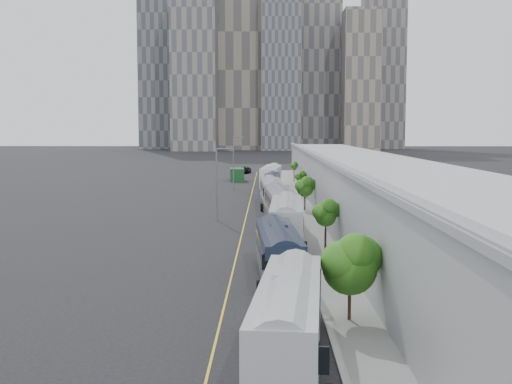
{
  "coord_description": "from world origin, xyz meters",
  "views": [
    {
      "loc": [
        0.96,
        -21.44,
        10.13
      ],
      "look_at": [
        -0.32,
        52.74,
        3.0
      ],
      "focal_mm": 45.0,
      "sensor_mm": 36.0,
      "label": 1
    }
  ],
  "objects_px": {
    "bus_1": "(278,257)",
    "bus_4": "(272,195)",
    "street_lamp_near": "(218,178)",
    "suv": "(244,170)",
    "street_lamp_far": "(234,159)",
    "bus_3": "(281,209)",
    "bus_6": "(271,178)",
    "bus_2": "(286,225)",
    "bus_0": "(289,328)",
    "bus_5": "(272,187)",
    "shipping_container": "(237,175)"
  },
  "relations": [
    {
      "from": "bus_2",
      "to": "shipping_container",
      "type": "bearing_deg",
      "value": 98.23
    },
    {
      "from": "shipping_container",
      "to": "suv",
      "type": "distance_m",
      "value": 23.63
    },
    {
      "from": "street_lamp_far",
      "to": "bus_1",
      "type": "bearing_deg",
      "value": -84.57
    },
    {
      "from": "bus_5",
      "to": "suv",
      "type": "height_order",
      "value": "bus_5"
    },
    {
      "from": "bus_0",
      "to": "bus_3",
      "type": "xyz_separation_m",
      "value": [
        0.51,
        41.64,
        0.06
      ]
    },
    {
      "from": "bus_0",
      "to": "bus_3",
      "type": "bearing_deg",
      "value": 94.34
    },
    {
      "from": "bus_6",
      "to": "shipping_container",
      "type": "distance_m",
      "value": 16.76
    },
    {
      "from": "bus_5",
      "to": "bus_0",
      "type": "bearing_deg",
      "value": -88.78
    },
    {
      "from": "bus_1",
      "to": "street_lamp_near",
      "type": "bearing_deg",
      "value": 98.8
    },
    {
      "from": "bus_0",
      "to": "shipping_container",
      "type": "relative_size",
      "value": 2.39
    },
    {
      "from": "bus_5",
      "to": "suv",
      "type": "bearing_deg",
      "value": 97.56
    },
    {
      "from": "bus_4",
      "to": "street_lamp_far",
      "type": "relative_size",
      "value": 1.45
    },
    {
      "from": "bus_1",
      "to": "suv",
      "type": "height_order",
      "value": "bus_1"
    },
    {
      "from": "bus_3",
      "to": "bus_4",
      "type": "distance_m",
      "value": 16.05
    },
    {
      "from": "bus_3",
      "to": "bus_6",
      "type": "bearing_deg",
      "value": 87.3
    },
    {
      "from": "suv",
      "to": "bus_6",
      "type": "bearing_deg",
      "value": -74.18
    },
    {
      "from": "bus_3",
      "to": "suv",
      "type": "height_order",
      "value": "bus_3"
    },
    {
      "from": "bus_5",
      "to": "suv",
      "type": "distance_m",
      "value": 54.59
    },
    {
      "from": "bus_5",
      "to": "bus_6",
      "type": "bearing_deg",
      "value": 91.3
    },
    {
      "from": "bus_1",
      "to": "shipping_container",
      "type": "bearing_deg",
      "value": 91.13
    },
    {
      "from": "bus_6",
      "to": "bus_2",
      "type": "bearing_deg",
      "value": -83.77
    },
    {
      "from": "bus_2",
      "to": "shipping_container",
      "type": "relative_size",
      "value": 2.5
    },
    {
      "from": "bus_5",
      "to": "street_lamp_far",
      "type": "height_order",
      "value": "street_lamp_far"
    },
    {
      "from": "bus_0",
      "to": "bus_4",
      "type": "height_order",
      "value": "bus_0"
    },
    {
      "from": "bus_1",
      "to": "bus_4",
      "type": "height_order",
      "value": "bus_4"
    },
    {
      "from": "bus_2",
      "to": "suv",
      "type": "height_order",
      "value": "bus_2"
    },
    {
      "from": "street_lamp_far",
      "to": "suv",
      "type": "relative_size",
      "value": 1.61
    },
    {
      "from": "bus_2",
      "to": "shipping_container",
      "type": "height_order",
      "value": "bus_2"
    },
    {
      "from": "bus_1",
      "to": "suv",
      "type": "relative_size",
      "value": 2.24
    },
    {
      "from": "bus_1",
      "to": "bus_3",
      "type": "xyz_separation_m",
      "value": [
        0.72,
        25.59,
        0.13
      ]
    },
    {
      "from": "street_lamp_far",
      "to": "suv",
      "type": "height_order",
      "value": "street_lamp_far"
    },
    {
      "from": "bus_5",
      "to": "bus_1",
      "type": "bearing_deg",
      "value": -88.95
    },
    {
      "from": "street_lamp_near",
      "to": "street_lamp_far",
      "type": "bearing_deg",
      "value": 90.2
    },
    {
      "from": "bus_1",
      "to": "street_lamp_far",
      "type": "bearing_deg",
      "value": 92.01
    },
    {
      "from": "bus_2",
      "to": "bus_5",
      "type": "xyz_separation_m",
      "value": [
        -0.96,
        40.78,
        -0.21
      ]
    },
    {
      "from": "bus_2",
      "to": "bus_4",
      "type": "height_order",
      "value": "bus_2"
    },
    {
      "from": "bus_0",
      "to": "bus_2",
      "type": "height_order",
      "value": "bus_2"
    },
    {
      "from": "bus_2",
      "to": "street_lamp_far",
      "type": "xyz_separation_m",
      "value": [
        -7.37,
        53.32,
        3.52
      ]
    },
    {
      "from": "bus_4",
      "to": "suv",
      "type": "height_order",
      "value": "bus_4"
    },
    {
      "from": "bus_5",
      "to": "shipping_container",
      "type": "distance_m",
      "value": 31.37
    },
    {
      "from": "bus_2",
      "to": "street_lamp_near",
      "type": "xyz_separation_m",
      "value": [
        -7.24,
        14.99,
        3.05
      ]
    },
    {
      "from": "shipping_container",
      "to": "suv",
      "type": "bearing_deg",
      "value": 84.71
    },
    {
      "from": "bus_3",
      "to": "shipping_container",
      "type": "bearing_deg",
      "value": 93.48
    },
    {
      "from": "street_lamp_near",
      "to": "suv",
      "type": "relative_size",
      "value": 1.45
    },
    {
      "from": "bus_5",
      "to": "shipping_container",
      "type": "height_order",
      "value": "bus_5"
    },
    {
      "from": "bus_4",
      "to": "shipping_container",
      "type": "xyz_separation_m",
      "value": [
        -6.66,
        43.68,
        -0.32
      ]
    },
    {
      "from": "bus_5",
      "to": "street_lamp_far",
      "type": "xyz_separation_m",
      "value": [
        -6.41,
        12.54,
        3.72
      ]
    },
    {
      "from": "bus_6",
      "to": "bus_5",
      "type": "bearing_deg",
      "value": -84.6
    },
    {
      "from": "bus_1",
      "to": "bus_4",
      "type": "bearing_deg",
      "value": 86.75
    },
    {
      "from": "bus_0",
      "to": "bus_1",
      "type": "bearing_deg",
      "value": 95.78
    }
  ]
}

